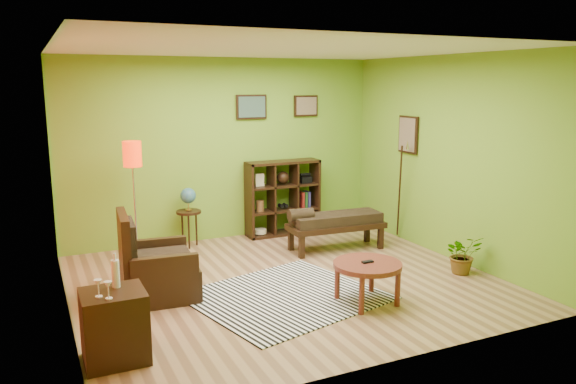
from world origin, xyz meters
name	(u,v)px	position (x,y,z in m)	size (l,w,h in m)	color
ground	(285,281)	(0.00, 0.00, 0.00)	(5.00, 5.00, 0.00)	#A77D58
room_shell	(277,137)	(-0.09, 0.01, 1.80)	(5.04, 4.54, 2.82)	#6FA22A
zebra_rug	(285,296)	(-0.21, -0.46, 0.01)	(2.00, 1.78, 0.01)	white
coffee_table	(367,268)	(0.54, -1.01, 0.40)	(0.76, 0.76, 0.49)	maroon
armchair	(154,271)	(-1.57, 0.18, 0.30)	(0.89, 0.90, 1.01)	black
side_cabinet	(114,326)	(-2.20, -1.19, 0.33)	(0.54, 0.49, 0.96)	black
floor_lamp	(133,165)	(-1.52, 1.53, 1.35)	(0.25, 0.25, 1.67)	silver
globe_table	(188,202)	(-0.67, 1.97, 0.68)	(0.37, 0.37, 0.90)	black
cube_shelf	(284,198)	(0.91, 2.03, 0.60)	(1.20, 0.35, 1.20)	black
bench	(334,222)	(1.21, 0.92, 0.42)	(1.48, 0.60, 0.66)	black
potted_plant	(462,258)	(2.20, -0.69, 0.20)	(0.46, 0.51, 0.40)	#26661E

